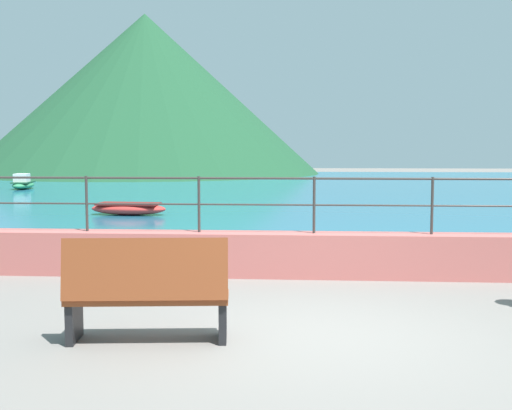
# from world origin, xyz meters

# --- Properties ---
(ground_plane) EXTENTS (120.00, 120.00, 0.00)m
(ground_plane) POSITION_xyz_m (0.00, 0.00, 0.00)
(ground_plane) COLOR slate
(promenade_wall) EXTENTS (20.00, 0.56, 0.70)m
(promenade_wall) POSITION_xyz_m (0.00, 3.20, 0.35)
(promenade_wall) COLOR #BC605B
(promenade_wall) RESTS_ON ground
(railing) EXTENTS (18.44, 0.04, 0.90)m
(railing) POSITION_xyz_m (0.00, 3.20, 1.32)
(railing) COLOR #383330
(railing) RESTS_ON promenade_wall
(lake_water) EXTENTS (64.00, 44.32, 0.06)m
(lake_water) POSITION_xyz_m (0.00, 25.84, 0.03)
(lake_water) COLOR #236B89
(lake_water) RESTS_ON ground
(hill_main) EXTENTS (27.55, 27.55, 12.58)m
(hill_main) POSITION_xyz_m (-12.51, 43.77, 6.29)
(hill_main) COLOR #1E4C2D
(hill_main) RESTS_ON ground
(bench_main) EXTENTS (1.75, 0.72, 1.13)m
(bench_main) POSITION_xyz_m (-1.81, -0.44, 0.56)
(bench_main) COLOR brown
(bench_main) RESTS_ON ground
(boat_0) EXTENTS (2.37, 1.11, 0.36)m
(boat_0) POSITION_xyz_m (-5.36, 11.87, 0.26)
(boat_0) COLOR red
(boat_0) RESTS_ON lake_water
(boat_1) EXTENTS (1.28, 2.42, 0.76)m
(boat_1) POSITION_xyz_m (-13.81, 23.64, 0.33)
(boat_1) COLOR #338C59
(boat_1) RESTS_ON lake_water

